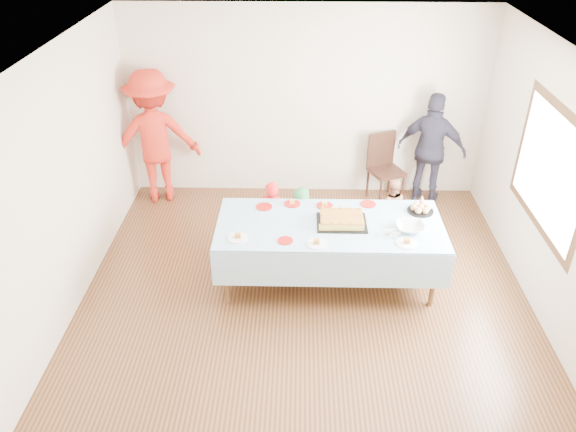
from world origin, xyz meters
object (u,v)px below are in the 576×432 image
dining_chair (384,164)px  birthday_cake (342,220)px  adult_left (155,137)px  party_table (330,228)px

dining_chair → birthday_cake: bearing=-134.0°
dining_chair → adult_left: size_ratio=0.52×
party_table → birthday_cake: (0.13, 0.01, 0.10)m
dining_chair → party_table: bearing=-137.0°
birthday_cake → adult_left: 3.15m
birthday_cake → adult_left: (-2.50, 1.93, 0.13)m
dining_chair → adult_left: bearing=157.5°
party_table → birthday_cake: bearing=4.4°
party_table → birthday_cake: 0.16m
party_table → dining_chair: 2.19m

